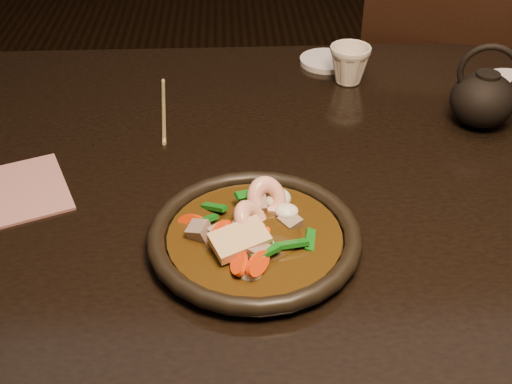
{
  "coord_description": "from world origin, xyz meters",
  "views": [
    {
      "loc": [
        -0.24,
        -0.85,
        1.31
      ],
      "look_at": [
        -0.21,
        -0.15,
        0.8
      ],
      "focal_mm": 45.0,
      "sensor_mm": 36.0,
      "label": 1
    }
  ],
  "objects_px": {
    "table": "(377,196)",
    "chair": "(430,122)",
    "plate": "(255,237)",
    "tea_cup": "(349,63)",
    "teapot": "(484,97)"
  },
  "relations": [
    {
      "from": "chair",
      "to": "plate",
      "type": "distance_m",
      "value": 0.97
    },
    {
      "from": "table",
      "to": "teapot",
      "type": "bearing_deg",
      "value": 27.01
    },
    {
      "from": "plate",
      "to": "tea_cup",
      "type": "bearing_deg",
      "value": 66.97
    },
    {
      "from": "plate",
      "to": "tea_cup",
      "type": "relative_size",
      "value": 3.59
    },
    {
      "from": "chair",
      "to": "plate",
      "type": "relative_size",
      "value": 3.09
    },
    {
      "from": "table",
      "to": "plate",
      "type": "relative_size",
      "value": 5.64
    },
    {
      "from": "table",
      "to": "tea_cup",
      "type": "relative_size",
      "value": 20.26
    },
    {
      "from": "tea_cup",
      "to": "teapot",
      "type": "relative_size",
      "value": 0.54
    },
    {
      "from": "table",
      "to": "chair",
      "type": "relative_size",
      "value": 1.82
    },
    {
      "from": "chair",
      "to": "teapot",
      "type": "distance_m",
      "value": 0.59
    },
    {
      "from": "plate",
      "to": "table",
      "type": "bearing_deg",
      "value": 43.88
    },
    {
      "from": "plate",
      "to": "teapot",
      "type": "distance_m",
      "value": 0.5
    },
    {
      "from": "table",
      "to": "chair",
      "type": "height_order",
      "value": "chair"
    },
    {
      "from": "table",
      "to": "tea_cup",
      "type": "distance_m",
      "value": 0.3
    },
    {
      "from": "chair",
      "to": "teapot",
      "type": "relative_size",
      "value": 6.0
    }
  ]
}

